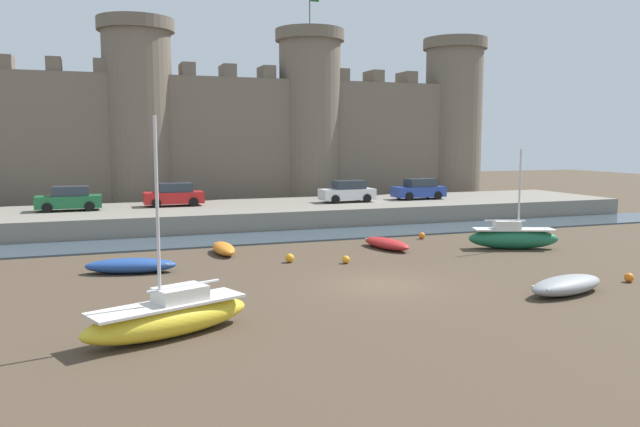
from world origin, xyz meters
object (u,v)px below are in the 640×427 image
object	(u,v)px
sailboat_near_channel_left	(513,237)
car_quay_west	(419,189)
rowboat_midflat_left	(567,285)
rowboat_midflat_centre	(224,248)
mooring_buoy_near_shore	(346,260)
car_quay_east	(174,195)
mooring_buoy_off_centre	(290,258)
sailboat_foreground_right	(170,316)
rowboat_midflat_right	(386,243)
mooring_buoy_near_channel	(422,236)
rowboat_foreground_left	(131,265)
car_quay_centre_east	(348,192)
mooring_buoy_mid_mud	(629,278)
car_quay_centre_west	(69,199)

from	to	relation	value
sailboat_near_channel_left	car_quay_west	size ratio (longest dim) A/B	1.32
rowboat_midflat_left	car_quay_west	world-z (taller)	car_quay_west
rowboat_midflat_centre	car_quay_west	bearing A→B (deg)	33.43
mooring_buoy_near_shore	car_quay_east	distance (m)	18.57
mooring_buoy_near_shore	mooring_buoy_off_centre	bearing A→B (deg)	155.32
sailboat_foreground_right	rowboat_midflat_centre	distance (m)	13.68
rowboat_midflat_right	mooring_buoy_near_channel	xyz separation A→B (m)	(3.52, 2.42, -0.11)
rowboat_midflat_left	rowboat_foreground_left	xyz separation A→B (m)	(-15.59, 9.66, -0.02)
rowboat_midflat_left	rowboat_foreground_left	size ratio (longest dim) A/B	0.98
sailboat_near_channel_left	mooring_buoy_off_centre	bearing A→B (deg)	178.16
rowboat_midflat_right	mooring_buoy_near_shore	world-z (taller)	rowboat_midflat_right
mooring_buoy_near_channel	mooring_buoy_near_shore	xyz separation A→B (m)	(-7.13, -5.46, -0.01)
car_quay_centre_east	rowboat_foreground_left	bearing A→B (deg)	-138.14
mooring_buoy_mid_mud	mooring_buoy_off_centre	bearing A→B (deg)	144.00
mooring_buoy_near_channel	mooring_buoy_near_shore	size ratio (longest dim) A/B	1.04
sailboat_near_channel_left	car_quay_east	distance (m)	23.31
mooring_buoy_near_shore	car_quay_east	bearing A→B (deg)	109.11
rowboat_midflat_left	mooring_buoy_mid_mud	xyz separation A→B (m)	(3.91, 0.77, -0.18)
sailboat_foreground_right	rowboat_midflat_centre	size ratio (longest dim) A/B	2.20
rowboat_midflat_right	sailboat_foreground_right	bearing A→B (deg)	-137.80
sailboat_foreground_right	car_quay_centre_west	distance (m)	25.64
mooring_buoy_mid_mud	car_quay_east	bearing A→B (deg)	121.99
rowboat_midflat_right	car_quay_east	bearing A→B (deg)	123.84
rowboat_midflat_left	mooring_buoy_mid_mud	bearing A→B (deg)	11.15
rowboat_midflat_left	sailboat_near_channel_left	distance (m)	10.18
rowboat_midflat_right	sailboat_foreground_right	world-z (taller)	sailboat_foreground_right
mooring_buoy_near_shore	car_quay_west	bearing A→B (deg)	51.76
rowboat_foreground_left	mooring_buoy_near_shore	size ratio (longest dim) A/B	10.93
rowboat_midflat_left	car_quay_centre_west	xyz separation A→B (m)	(-18.66, 25.18, 1.68)
mooring_buoy_off_centre	car_quay_east	xyz separation A→B (m)	(-3.57, 16.32, 1.83)
car_quay_east	car_quay_centre_east	size ratio (longest dim) A/B	1.00
rowboat_midflat_centre	rowboat_midflat_right	bearing A→B (deg)	-9.12
mooring_buoy_near_channel	mooring_buoy_mid_mud	size ratio (longest dim) A/B	1.03
rowboat_foreground_left	mooring_buoy_mid_mud	bearing A→B (deg)	-24.51
sailboat_near_channel_left	car_quay_west	xyz separation A→B (m)	(2.66, 15.49, 1.41)
mooring_buoy_near_channel	car_quay_centre_west	world-z (taller)	car_quay_centre_west
car_quay_west	mooring_buoy_off_centre	bearing A→B (deg)	-135.34
car_quay_centre_west	sailboat_foreground_right	bearing A→B (deg)	-81.69
sailboat_near_channel_left	mooring_buoy_near_shore	size ratio (longest dim) A/B	14.27
mooring_buoy_near_shore	sailboat_near_channel_left	bearing A→B (deg)	4.16
rowboat_midflat_right	car_quay_centre_east	xyz separation A→B (m)	(2.96, 12.91, 1.75)
sailboat_foreground_right	sailboat_near_channel_left	bearing A→B (deg)	25.74
rowboat_midflat_centre	car_quay_west	size ratio (longest dim) A/B	0.73
rowboat_midflat_left	mooring_buoy_off_centre	xyz separation A→B (m)	(-8.22, 9.58, -0.15)
sailboat_foreground_right	car_quay_east	bearing A→B (deg)	83.06
rowboat_midflat_right	rowboat_midflat_left	bearing A→B (deg)	-79.53
rowboat_foreground_left	mooring_buoy_near_shore	bearing A→B (deg)	-7.08
mooring_buoy_mid_mud	sailboat_near_channel_left	bearing A→B (deg)	86.73
car_quay_centre_west	car_quay_west	xyz separation A→B (m)	(25.71, -0.51, 0.00)
sailboat_near_channel_left	mooring_buoy_off_centre	xyz separation A→B (m)	(-12.61, 0.40, -0.43)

